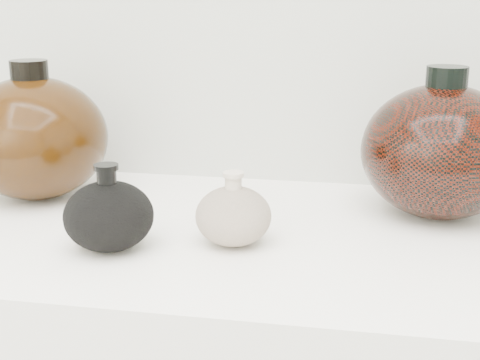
% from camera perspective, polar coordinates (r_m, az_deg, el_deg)
% --- Properties ---
extents(black_gourd_vase, '(0.11, 0.11, 0.11)m').
position_cam_1_polar(black_gourd_vase, '(0.84, -11.14, -2.97)').
color(black_gourd_vase, black).
rests_on(black_gourd_vase, display_counter).
extents(cream_gourd_vase, '(0.10, 0.10, 0.10)m').
position_cam_1_polar(cream_gourd_vase, '(0.84, -0.57, -3.03)').
color(cream_gourd_vase, '#BEAA92').
rests_on(cream_gourd_vase, display_counter).
extents(left_round_pot, '(0.27, 0.27, 0.21)m').
position_cam_1_polar(left_round_pot, '(1.07, -17.10, 3.50)').
color(left_round_pot, black).
rests_on(left_round_pot, display_counter).
extents(right_round_pot, '(0.28, 0.28, 0.21)m').
position_cam_1_polar(right_round_pot, '(0.98, 16.75, 2.41)').
color(right_round_pot, black).
rests_on(right_round_pot, display_counter).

